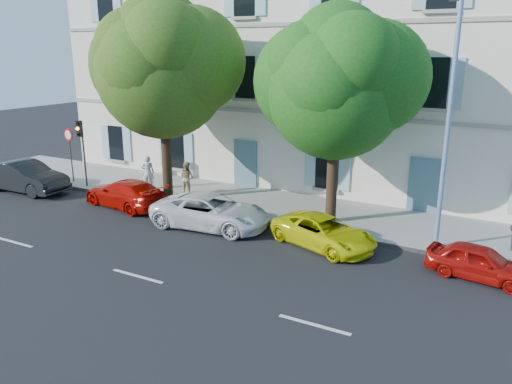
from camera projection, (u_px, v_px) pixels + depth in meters
The scene contains 16 objects.
ground at pixel (209, 236), 19.10m from camera, with size 90.00×90.00×0.00m, color black.
sidewalk at pixel (263, 204), 22.83m from camera, with size 36.00×4.50×0.15m, color #A09E96.
kerb at pixel (239, 217), 21.00m from camera, with size 36.00×0.16×0.16m, color #9E998E.
building at pixel (315, 67), 26.05m from camera, with size 28.00×7.00×12.00m, color white.
car_dark_sedan at pixel (25, 177), 24.92m from camera, with size 1.63×4.68×1.54m, color black.
car_red_coupe at pixel (126, 193), 22.52m from camera, with size 1.78×4.39×1.27m, color #BB0D05.
car_white_coupe at pixel (211, 211), 19.91m from camera, with size 2.21×4.80×1.33m, color white.
car_yellow_supercar at pixel (324, 232), 17.97m from camera, with size 1.85×4.01×1.12m, color #DFDD09.
car_red_hatchback at pixel (480, 262), 15.43m from camera, with size 1.28×3.19×1.09m, color #A30E0A.
tree_left at pixel (162, 73), 21.79m from camera, with size 5.76×5.76×8.92m.
tree_right at pixel (336, 91), 18.91m from camera, with size 5.30×5.30×8.17m.
traffic_light at pixel (81, 139), 24.89m from camera, with size 0.30×0.38×3.36m.
road_sign at pixel (70, 144), 25.88m from camera, with size 0.65×0.12×2.83m.
street_lamp at pixel (449, 113), 16.28m from camera, with size 0.30×1.79×8.39m.
pedestrian_a at pixel (148, 172), 24.86m from camera, with size 0.61×0.40×1.68m, color silver.
pedestrian_b at pixel (187, 178), 23.99m from camera, with size 0.78×0.60×1.60m, color tan.
Camera 1 is at (10.22, -14.81, 6.88)m, focal length 35.00 mm.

